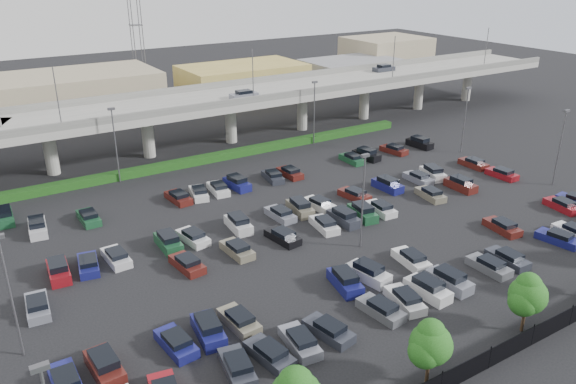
{
  "coord_description": "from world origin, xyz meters",
  "views": [
    {
      "loc": [
        -34.34,
        -48.42,
        28.14
      ],
      "look_at": [
        -1.07,
        4.68,
        2.0
      ],
      "focal_mm": 35.0,
      "sensor_mm": 36.0,
      "label": 1
    }
  ],
  "objects": [
    {
      "name": "light_poles",
      "position": [
        -4.13,
        2.0,
        6.24
      ],
      "size": [
        66.9,
        48.38,
        10.3
      ],
      "color": "#515157",
      "rests_on": "ground"
    },
    {
      "name": "hedge",
      "position": [
        0.0,
        25.0,
        0.55
      ],
      "size": [
        66.0,
        1.6,
        1.1
      ],
      "primitive_type": "cube",
      "color": "#143C11",
      "rests_on": "ground"
    },
    {
      "name": "fence",
      "position": [
        -0.05,
        -28.0,
        0.9
      ],
      "size": [
        70.0,
        0.1,
        2.0
      ],
      "color": "black",
      "rests_on": "ground"
    },
    {
      "name": "overpass",
      "position": [
        -0.22,
        32.01,
        6.97
      ],
      "size": [
        150.0,
        13.0,
        15.8
      ],
      "color": "gray",
      "rests_on": "ground"
    },
    {
      "name": "comm_tower",
      "position": [
        4.0,
        74.0,
        15.61
      ],
      "size": [
        2.4,
        2.4,
        30.0
      ],
      "color": "#515157",
      "rests_on": "ground"
    },
    {
      "name": "ground",
      "position": [
        0.0,
        0.0,
        0.0
      ],
      "size": [
        280.0,
        280.0,
        0.0
      ],
      "primitive_type": "plane",
      "color": "black"
    },
    {
      "name": "distant_buildings",
      "position": [
        12.38,
        61.81,
        3.74
      ],
      "size": [
        138.0,
        24.0,
        9.0
      ],
      "color": "slate",
      "rests_on": "ground"
    },
    {
      "name": "tree_row",
      "position": [
        0.7,
        -26.53,
        3.52
      ],
      "size": [
        65.07,
        3.66,
        5.94
      ],
      "color": "#332316",
      "rests_on": "ground"
    },
    {
      "name": "parked_cars",
      "position": [
        -2.11,
        -3.87,
        0.61
      ],
      "size": [
        62.83,
        41.57,
        1.67
      ],
      "color": "#716C58",
      "rests_on": "ground"
    }
  ]
}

